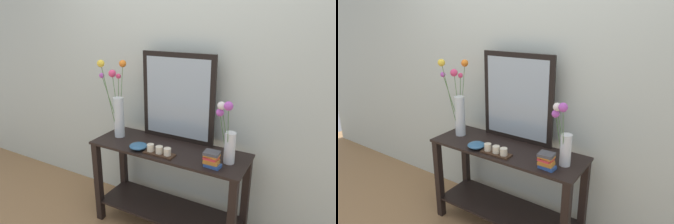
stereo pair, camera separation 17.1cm
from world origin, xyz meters
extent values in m
cube|color=beige|center=(0.00, 0.34, 1.35)|extent=(6.40, 0.08, 2.70)
cube|color=black|center=(0.00, 0.00, 0.75)|extent=(1.28, 0.44, 0.02)
cube|color=black|center=(0.00, 0.00, 0.18)|extent=(1.22, 0.40, 0.02)
cube|color=black|center=(-0.60, -0.18, 0.37)|extent=(0.06, 0.06, 0.74)
cube|color=black|center=(-0.60, 0.18, 0.37)|extent=(0.06, 0.06, 0.74)
cube|color=black|center=(0.60, 0.18, 0.37)|extent=(0.06, 0.06, 0.74)
cube|color=black|center=(-0.01, 0.19, 1.13)|extent=(0.64, 0.03, 0.73)
cube|color=#9EADB7|center=(-0.01, 0.17, 1.13)|extent=(0.56, 0.00, 0.65)
cylinder|color=silver|center=(-0.49, 0.01, 0.94)|extent=(0.09, 0.09, 0.35)
cylinder|color=#4C753D|center=(-0.52, 0.06, 1.03)|extent=(0.04, 0.09, 0.49)
sphere|color=#EA4275|center=(-0.54, 0.10, 1.27)|extent=(0.04, 0.04, 0.04)
cylinder|color=#4C753D|center=(-0.50, 0.06, 1.08)|extent=(0.03, 0.14, 0.60)
sphere|color=orange|center=(-0.51, 0.13, 1.38)|extent=(0.06, 0.06, 0.06)
cylinder|color=#4C753D|center=(-0.51, -0.04, 1.05)|extent=(0.08, 0.11, 0.53)
sphere|color=#B24CB7|center=(-0.55, -0.10, 1.31)|extent=(0.04, 0.04, 0.04)
cylinder|color=#4C753D|center=(-0.52, 0.02, 1.04)|extent=(0.08, 0.03, 0.53)
sphere|color=#EA4275|center=(-0.55, 0.03, 1.31)|extent=(0.06, 0.06, 0.06)
cylinder|color=#4C753D|center=(-0.51, -0.07, 1.10)|extent=(0.02, 0.14, 0.63)
sphere|color=yellow|center=(-0.52, -0.14, 1.41)|extent=(0.06, 0.06, 0.06)
cylinder|color=silver|center=(0.50, -0.01, 0.88)|extent=(0.08, 0.08, 0.23)
cylinder|color=#4C753D|center=(0.46, -0.03, 0.96)|extent=(0.07, 0.02, 0.35)
sphere|color=#B24CB7|center=(0.42, -0.04, 1.13)|extent=(0.05, 0.05, 0.05)
cylinder|color=#4C753D|center=(0.47, -0.03, 0.98)|extent=(0.08, 0.03, 0.40)
sphere|color=silver|center=(0.43, -0.04, 1.18)|extent=(0.06, 0.06, 0.06)
cylinder|color=#4C753D|center=(0.50, -0.06, 0.99)|extent=(0.01, 0.09, 0.43)
sphere|color=#B24CB7|center=(0.50, -0.10, 1.21)|extent=(0.06, 0.06, 0.06)
cube|color=#382316|center=(0.00, -0.14, 0.77)|extent=(0.24, 0.09, 0.01)
cylinder|color=beige|center=(-0.08, -0.14, 0.80)|extent=(0.06, 0.06, 0.05)
cylinder|color=beige|center=(0.00, -0.14, 0.80)|extent=(0.06, 0.06, 0.05)
cylinder|color=beige|center=(0.07, -0.14, 0.80)|extent=(0.06, 0.06, 0.05)
cylinder|color=#2D5B84|center=(-0.19, -0.13, 0.76)|extent=(0.06, 0.06, 0.01)
ellipsoid|color=#2D5B84|center=(-0.19, -0.13, 0.79)|extent=(0.14, 0.14, 0.04)
cube|color=#2D519E|center=(0.42, -0.12, 0.77)|extent=(0.12, 0.08, 0.02)
cube|color=orange|center=(0.41, -0.12, 0.80)|extent=(0.11, 0.07, 0.02)
cube|color=orange|center=(0.42, -0.13, 0.82)|extent=(0.10, 0.07, 0.02)
cube|color=#C63338|center=(0.41, -0.13, 0.83)|extent=(0.10, 0.10, 0.02)
cube|color=orange|center=(0.41, -0.12, 0.85)|extent=(0.10, 0.09, 0.02)
cube|color=#424247|center=(0.41, -0.13, 0.87)|extent=(0.11, 0.09, 0.02)
camera|label=1|loc=(1.03, -1.87, 1.75)|focal=31.33mm
camera|label=2|loc=(1.18, -1.78, 1.75)|focal=31.33mm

